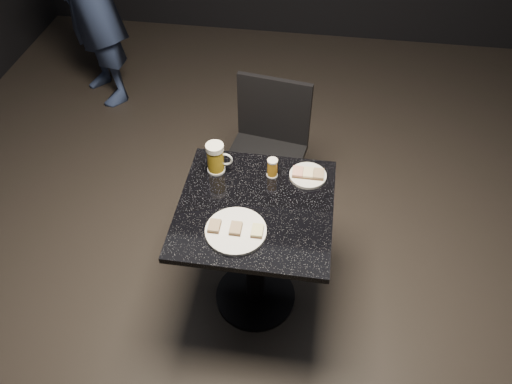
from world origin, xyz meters
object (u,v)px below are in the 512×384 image
Objects in this scene: chair at (267,146)px; table at (255,240)px; plate_large at (236,231)px; beer_mug at (216,158)px; beer_tumbler at (272,168)px; plate_small at (308,176)px.

table is at bearing -87.17° from chair.
chair is at bearing 88.29° from plate_large.
table is at bearing 69.51° from plate_large.
beer_mug is at bearing 113.35° from plate_large.
chair is at bearing 69.66° from beer_mug.
beer_tumbler is 0.58m from chair.
plate_small is 1.80× the size of beer_tumbler.
chair is at bearing 92.83° from table.
beer_mug is (-0.44, -0.02, 0.07)m from plate_small.
beer_tumbler is at bearing 76.62° from table.
plate_small is 0.18m from beer_tumbler.
table is (-0.22, -0.22, -0.25)m from plate_small.
beer_tumbler reaches higher than table.
plate_large is at bearing -91.71° from chair.
plate_small is 0.24× the size of table.
beer_tumbler is at bearing 73.46° from plate_large.
plate_large is 1.50× the size of plate_small.
plate_large is 0.39m from beer_tumbler.
plate_small is at bearing 54.09° from plate_large.
beer_mug is at bearing 136.88° from table.
beer_tumbler is (0.05, 0.21, 0.29)m from table.
table is at bearing -43.12° from beer_mug.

